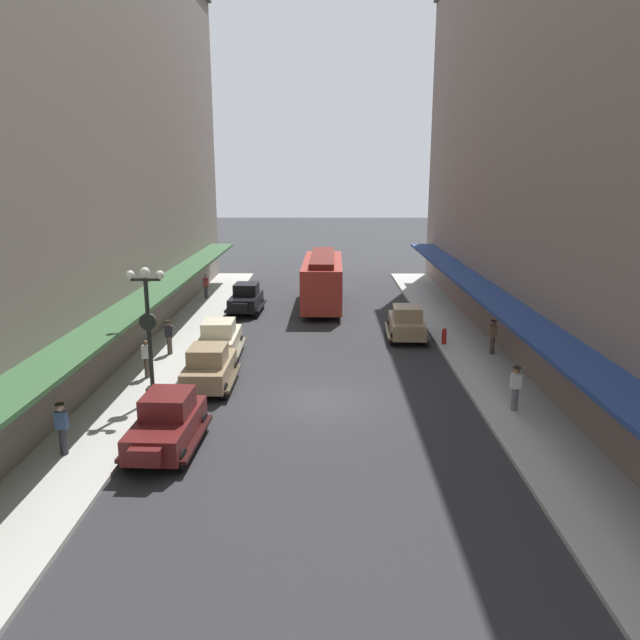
# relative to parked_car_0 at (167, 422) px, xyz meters

# --- Properties ---
(ground_plane) EXTENTS (200.00, 200.00, 0.00)m
(ground_plane) POSITION_rel_parked_car_0_xyz_m (4.81, 4.31, -0.94)
(ground_plane) COLOR #2D2D30
(sidewalk_left) EXTENTS (3.00, 60.00, 0.15)m
(sidewalk_left) POSITION_rel_parked_car_0_xyz_m (-2.69, 4.31, -0.87)
(sidewalk_left) COLOR #B7B5AD
(sidewalk_left) RESTS_ON ground
(sidewalk_right) EXTENTS (3.00, 60.00, 0.15)m
(sidewalk_right) POSITION_rel_parked_car_0_xyz_m (12.31, 4.31, -0.87)
(sidewalk_right) COLOR #B7B5AD
(sidewalk_right) RESTS_ON ground
(building_row_left) EXTENTS (4.30, 60.00, 22.59)m
(building_row_left) POSITION_rel_parked_car_0_xyz_m (-5.42, 4.31, 10.35)
(building_row_left) COLOR slate
(building_row_left) RESTS_ON ground
(building_row_right) EXTENTS (4.30, 60.00, 22.58)m
(building_row_right) POSITION_rel_parked_car_0_xyz_m (15.05, 4.31, 10.34)
(building_row_right) COLOR gray
(building_row_right) RESTS_ON ground
(parked_car_0) EXTENTS (2.27, 4.31, 1.84)m
(parked_car_0) POSITION_rel_parked_car_0_xyz_m (0.00, 0.00, 0.00)
(parked_car_0) COLOR #591919
(parked_car_0) RESTS_ON ground
(parked_car_1) EXTENTS (2.14, 4.26, 1.84)m
(parked_car_1) POSITION_rel_parked_car_0_xyz_m (0.29, 5.77, 0.00)
(parked_car_1) COLOR #997F5B
(parked_car_1) RESTS_ON ground
(parked_car_2) EXTENTS (2.27, 4.31, 1.84)m
(parked_car_2) POSITION_rel_parked_car_0_xyz_m (9.42, 13.46, 0.00)
(parked_car_2) COLOR #997F5B
(parked_car_2) RESTS_ON ground
(parked_car_3) EXTENTS (2.21, 4.28, 1.84)m
(parked_car_3) POSITION_rel_parked_car_0_xyz_m (-0.03, 10.15, 0.00)
(parked_car_3) COLOR beige
(parked_car_3) RESTS_ON ground
(parked_car_4) EXTENTS (2.29, 4.31, 1.84)m
(parked_car_4) POSITION_rel_parked_car_0_xyz_m (0.03, 19.76, 0.00)
(parked_car_4) COLOR black
(parked_car_4) RESTS_ON ground
(streetcar) EXTENTS (2.67, 9.64, 3.46)m
(streetcar) POSITION_rel_parked_car_0_xyz_m (4.90, 21.57, 0.96)
(streetcar) COLOR #A52D23
(streetcar) RESTS_ON ground
(lamp_post_with_clock) EXTENTS (1.42, 0.44, 5.16)m
(lamp_post_with_clock) POSITION_rel_parked_car_0_xyz_m (-1.59, 4.02, 2.04)
(lamp_post_with_clock) COLOR black
(lamp_post_with_clock) RESTS_ON sidewalk_left
(fire_hydrant) EXTENTS (0.24, 0.24, 0.82)m
(fire_hydrant) POSITION_rel_parked_car_0_xyz_m (11.16, 12.01, -0.38)
(fire_hydrant) COLOR #B21E19
(fire_hydrant) RESTS_ON sidewalk_right
(pedestrian_0) EXTENTS (0.36, 0.28, 1.67)m
(pedestrian_0) POSITION_rel_parked_car_0_xyz_m (-3.07, -0.68, 0.07)
(pedestrian_0) COLOR #2D2D33
(pedestrian_0) RESTS_ON sidewalk_left
(pedestrian_1) EXTENTS (0.36, 0.24, 1.64)m
(pedestrian_1) POSITION_rel_parked_car_0_xyz_m (-3.23, 23.50, 0.05)
(pedestrian_1) COLOR #2D2D33
(pedestrian_1) RESTS_ON sidewalk_left
(pedestrian_2) EXTENTS (0.36, 0.24, 1.64)m
(pedestrian_2) POSITION_rel_parked_car_0_xyz_m (-2.56, 6.65, 0.05)
(pedestrian_2) COLOR #4C4238
(pedestrian_2) RESTS_ON sidewalk_left
(pedestrian_3) EXTENTS (0.36, 0.28, 1.67)m
(pedestrian_3) POSITION_rel_parked_car_0_xyz_m (-2.45, 10.10, 0.07)
(pedestrian_3) COLOR #4C4238
(pedestrian_3) RESTS_ON sidewalk_left
(pedestrian_4) EXTENTS (0.36, 0.28, 1.67)m
(pedestrian_4) POSITION_rel_parked_car_0_xyz_m (13.14, 10.24, 0.07)
(pedestrian_4) COLOR #4C4238
(pedestrian_4) RESTS_ON sidewalk_right
(pedestrian_5) EXTENTS (0.36, 0.28, 1.67)m
(pedestrian_5) POSITION_rel_parked_car_0_xyz_m (12.04, 3.04, 0.07)
(pedestrian_5) COLOR slate
(pedestrian_5) RESTS_ON sidewalk_right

